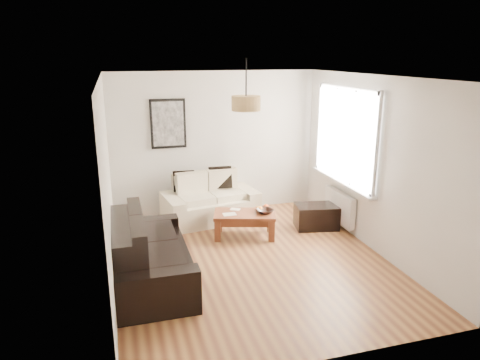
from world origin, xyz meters
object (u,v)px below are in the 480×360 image
object	(u,v)px
sofa_leather	(151,251)
ottoman	(316,216)
coffee_table	(245,224)
loveseat_cream	(210,198)

from	to	relation	value
sofa_leather	ottoman	xyz separation A→B (m)	(2.88, 1.09, -0.22)
coffee_table	ottoman	world-z (taller)	ottoman
loveseat_cream	coffee_table	size ratio (longest dim) A/B	1.65
loveseat_cream	sofa_leather	xyz separation A→B (m)	(-1.21, -1.97, 0.02)
ottoman	loveseat_cream	bearing A→B (deg)	152.24
sofa_leather	ottoman	distance (m)	3.09
ottoman	coffee_table	bearing A→B (deg)	-179.37
loveseat_cream	sofa_leather	size ratio (longest dim) A/B	0.83
coffee_table	ottoman	distance (m)	1.29
sofa_leather	ottoman	size ratio (longest dim) A/B	2.75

